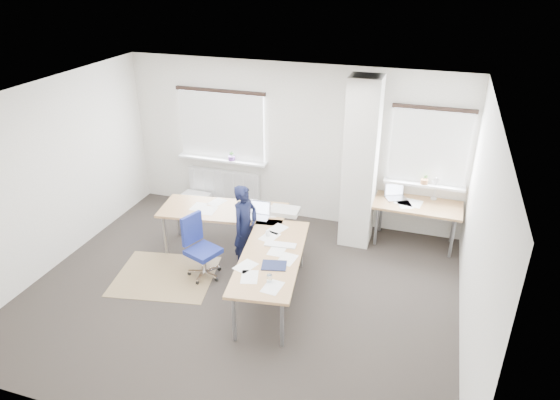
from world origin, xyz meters
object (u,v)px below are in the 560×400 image
(desk_side, at_px, (417,206))
(task_chair, at_px, (202,260))
(desk_main, at_px, (249,232))
(person, at_px, (245,227))

(desk_side, height_order, task_chair, desk_side)
(desk_main, relative_size, person, 2.05)
(desk_main, xyz_separation_m, person, (-0.14, 0.19, -0.02))
(desk_side, relative_size, person, 1.06)
(desk_side, xyz_separation_m, person, (-2.43, -1.46, -0.02))
(desk_side, relative_size, task_chair, 1.46)
(desk_main, height_order, desk_side, desk_side)
(person, bearing_deg, desk_side, -39.97)
(task_chair, bearing_deg, person, 63.82)
(desk_main, relative_size, desk_side, 1.94)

